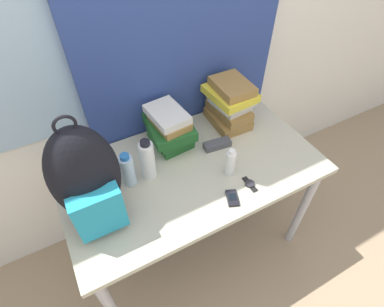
{
  "coord_description": "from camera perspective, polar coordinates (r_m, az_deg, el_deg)",
  "views": [
    {
      "loc": [
        -0.48,
        -0.53,
        1.94
      ],
      "look_at": [
        0.0,
        0.37,
        0.88
      ],
      "focal_mm": 28.0,
      "sensor_mm": 36.0,
      "label": 1
    }
  ],
  "objects": [
    {
      "name": "ground_plane",
      "position": [
        2.06,
        5.25,
        -23.97
      ],
      "size": [
        12.0,
        12.0,
        0.0
      ],
      "primitive_type": "plane",
      "color": "#9E8466"
    },
    {
      "name": "wall_back",
      "position": [
        1.58,
        -8.38,
        20.08
      ],
      "size": [
        6.0,
        0.06,
        2.5
      ],
      "color": "silver",
      "rests_on": "ground_plane"
    },
    {
      "name": "curtain_blue",
      "position": [
        1.6,
        -1.57,
        20.76
      ],
      "size": [
        1.12,
        0.04,
        2.5
      ],
      "color": "navy",
      "rests_on": "ground_plane"
    },
    {
      "name": "desk",
      "position": [
        1.62,
        -0.0,
        -4.78
      ],
      "size": [
        1.32,
        0.73,
        0.78
      ],
      "color": "#B7B299",
      "rests_on": "ground_plane"
    },
    {
      "name": "backpack",
      "position": [
        1.26,
        -19.47,
        -4.62
      ],
      "size": [
        0.28,
        0.26,
        0.55
      ],
      "color": "black",
      "rests_on": "desk"
    },
    {
      "name": "book_stack_left",
      "position": [
        1.6,
        -4.37,
        4.93
      ],
      "size": [
        0.24,
        0.29,
        0.22
      ],
      "color": "#1E5623",
      "rests_on": "desk"
    },
    {
      "name": "book_stack_center",
      "position": [
        1.73,
        7.19,
        9.49
      ],
      "size": [
        0.24,
        0.28,
        0.27
      ],
      "color": "olive",
      "rests_on": "desk"
    },
    {
      "name": "water_bottle",
      "position": [
        1.44,
        -12.15,
        -3.13
      ],
      "size": [
        0.07,
        0.07,
        0.19
      ],
      "color": "silver",
      "rests_on": "desk"
    },
    {
      "name": "sports_bottle",
      "position": [
        1.44,
        -8.45,
        -1.2
      ],
      "size": [
        0.07,
        0.07,
        0.23
      ],
      "color": "white",
      "rests_on": "desk"
    },
    {
      "name": "sunscreen_bottle",
      "position": [
        1.47,
        7.35,
        -1.78
      ],
      "size": [
        0.05,
        0.05,
        0.16
      ],
      "color": "white",
      "rests_on": "desk"
    },
    {
      "name": "cell_phone",
      "position": [
        1.43,
        7.69,
        -8.39
      ],
      "size": [
        0.08,
        0.1,
        0.02
      ],
      "color": "black",
      "rests_on": "desk"
    },
    {
      "name": "sunglasses_case",
      "position": [
        1.64,
        4.84,
        1.75
      ],
      "size": [
        0.16,
        0.07,
        0.04
      ],
      "color": "#47474C",
      "rests_on": "desk"
    },
    {
      "name": "wristwatch",
      "position": [
        1.49,
        10.96,
        -5.71
      ],
      "size": [
        0.05,
        0.1,
        0.01
      ],
      "color": "black",
      "rests_on": "desk"
    }
  ]
}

